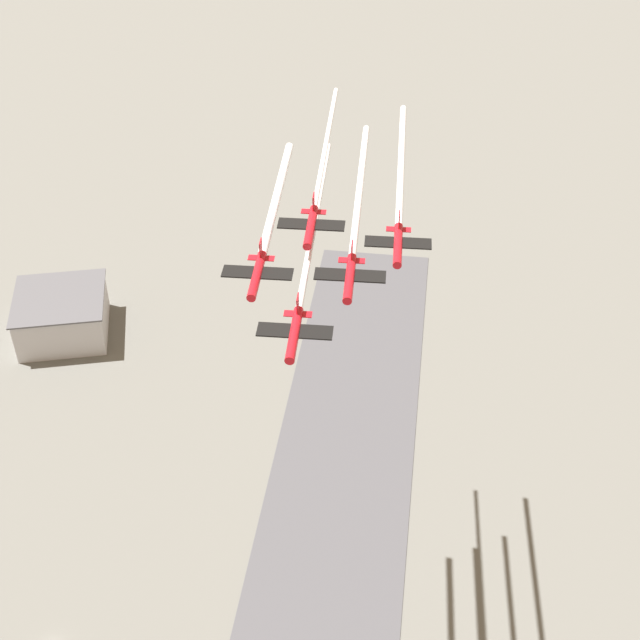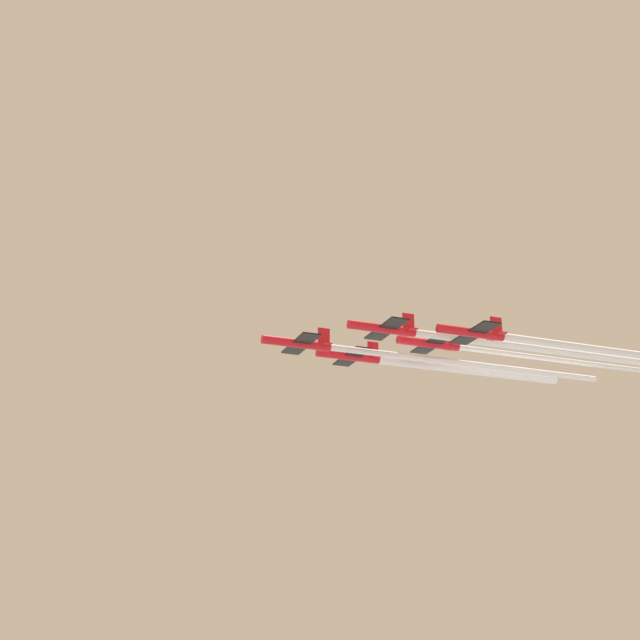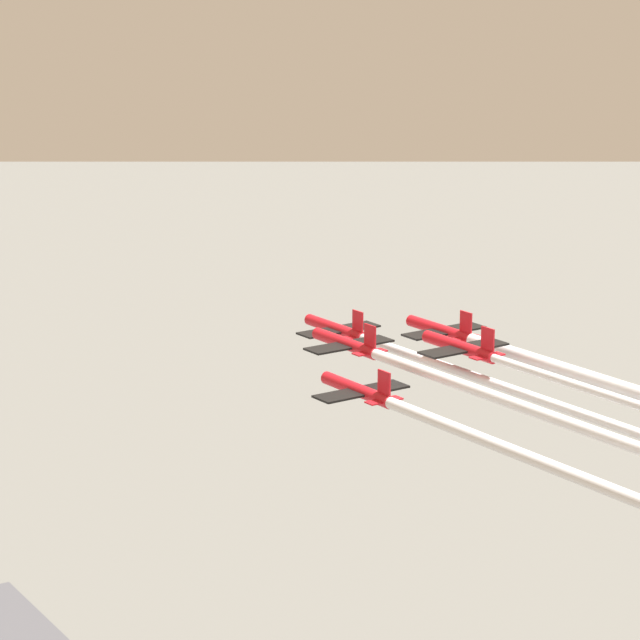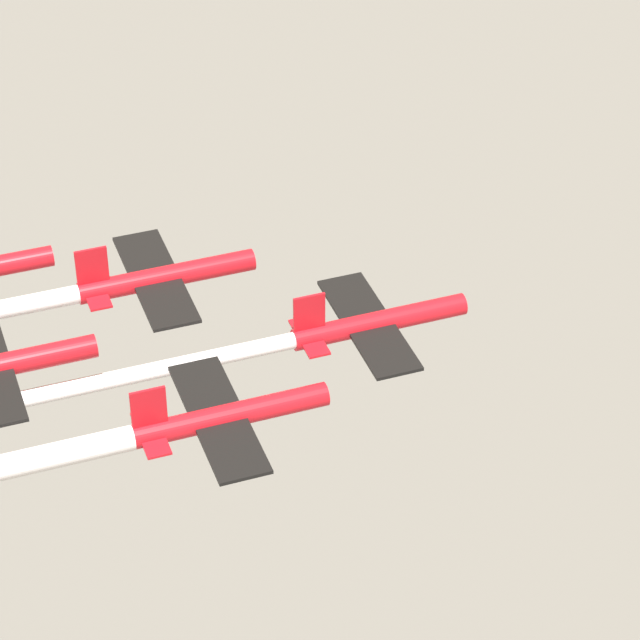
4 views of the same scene
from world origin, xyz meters
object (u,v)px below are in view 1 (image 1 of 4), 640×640
object	(u,v)px
jet_3	(398,243)
jet_4	(311,225)
hangar	(62,315)
jet_0	(295,332)
jet_1	(350,276)
jet_2	(257,274)

from	to	relation	value
jet_3	jet_4	distance (m)	13.01
hangar	jet_0	bearing A→B (deg)	-66.89
hangar	jet_1	size ratio (longest dim) A/B	2.48
jet_2	jet_1	bearing A→B (deg)	-180.00
jet_3	jet_4	bearing A→B (deg)	0.00
jet_1	jet_2	bearing A→B (deg)	0.00
jet_1	hangar	bearing A→B (deg)	-48.18
jet_2	jet_4	distance (m)	12.69
jet_2	jet_3	bearing A→B (deg)	-150.46
jet_0	jet_1	world-z (taller)	jet_1
jet_0	jet_4	size ratio (longest dim) A/B	1.00
jet_1	jet_3	size ratio (longest dim) A/B	1.00
jet_0	jet_2	bearing A→B (deg)	-59.53
jet_1	jet_3	xyz separation A→B (m)	(8.79, 9.04, -1.36)
jet_0	jet_4	world-z (taller)	jet_4
jet_1	jet_3	distance (m)	12.69
hangar	jet_3	xyz separation A→B (m)	(71.88, -109.12, 88.70)
jet_2	jet_3	xyz separation A→B (m)	(21.22, 6.01, -0.99)
hangar	jet_0	distance (m)	164.21
jet_0	jet_4	xyz separation A→B (m)	(5.16, 21.12, 2.57)
jet_3	jet_1	bearing A→B (deg)	59.53
hangar	jet_1	world-z (taller)	jet_1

